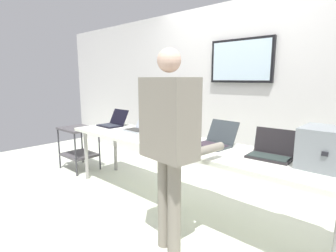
{
  "coord_description": "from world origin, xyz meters",
  "views": [
    {
      "loc": [
        1.75,
        -2.13,
        1.41
      ],
      "look_at": [
        -0.15,
        -0.04,
        0.91
      ],
      "focal_mm": 28.3,
      "sensor_mm": 36.0,
      "label": 1
    }
  ],
  "objects_px": {
    "laptop_station_4": "(271,151)",
    "workbench": "(181,146)",
    "laptop_station_1": "(140,127)",
    "laptop_station_2": "(175,133)",
    "storage_cart": "(79,142)",
    "equipment_box": "(331,149)",
    "person": "(170,133)",
    "laptop_station_3": "(216,140)",
    "laptop_station_0": "(113,122)"
  },
  "relations": [
    {
      "from": "laptop_station_4",
      "to": "workbench",
      "type": "bearing_deg",
      "value": -173.94
    },
    {
      "from": "laptop_station_1",
      "to": "workbench",
      "type": "bearing_deg",
      "value": -9.32
    },
    {
      "from": "laptop_station_2",
      "to": "storage_cart",
      "type": "distance_m",
      "value": 1.84
    },
    {
      "from": "equipment_box",
      "to": "laptop_station_2",
      "type": "bearing_deg",
      "value": 179.07
    },
    {
      "from": "person",
      "to": "laptop_station_3",
      "type": "bearing_deg",
      "value": 93.43
    },
    {
      "from": "workbench",
      "to": "laptop_station_1",
      "type": "xyz_separation_m",
      "value": [
        -0.8,
        0.13,
        0.1
      ]
    },
    {
      "from": "workbench",
      "to": "equipment_box",
      "type": "distance_m",
      "value": 1.38
    },
    {
      "from": "workbench",
      "to": "laptop_station_2",
      "type": "height_order",
      "value": "laptop_station_2"
    },
    {
      "from": "laptop_station_1",
      "to": "person",
      "type": "distance_m",
      "value": 1.43
    },
    {
      "from": "laptop_station_3",
      "to": "laptop_station_1",
      "type": "bearing_deg",
      "value": 179.65
    },
    {
      "from": "laptop_station_2",
      "to": "laptop_station_3",
      "type": "relative_size",
      "value": 1.0
    },
    {
      "from": "laptop_station_0",
      "to": "laptop_station_1",
      "type": "height_order",
      "value": "laptop_station_0"
    },
    {
      "from": "laptop_station_4",
      "to": "person",
      "type": "relative_size",
      "value": 0.22
    },
    {
      "from": "laptop_station_1",
      "to": "laptop_station_3",
      "type": "bearing_deg",
      "value": -0.35
    },
    {
      "from": "laptop_station_2",
      "to": "laptop_station_4",
      "type": "relative_size",
      "value": 1.05
    },
    {
      "from": "laptop_station_0",
      "to": "laptop_station_2",
      "type": "distance_m",
      "value": 1.15
    },
    {
      "from": "laptop_station_0",
      "to": "person",
      "type": "bearing_deg",
      "value": -22.6
    },
    {
      "from": "workbench",
      "to": "laptop_station_0",
      "type": "distance_m",
      "value": 1.36
    },
    {
      "from": "workbench",
      "to": "person",
      "type": "height_order",
      "value": "person"
    },
    {
      "from": "laptop_station_3",
      "to": "laptop_station_4",
      "type": "relative_size",
      "value": 1.06
    },
    {
      "from": "laptop_station_2",
      "to": "person",
      "type": "height_order",
      "value": "person"
    },
    {
      "from": "laptop_station_0",
      "to": "laptop_station_3",
      "type": "relative_size",
      "value": 0.9
    },
    {
      "from": "laptop_station_2",
      "to": "laptop_station_4",
      "type": "bearing_deg",
      "value": -1.5
    },
    {
      "from": "equipment_box",
      "to": "laptop_station_3",
      "type": "xyz_separation_m",
      "value": [
        -1.01,
        0.02,
        -0.1
      ]
    },
    {
      "from": "laptop_station_3",
      "to": "person",
      "type": "bearing_deg",
      "value": -86.57
    },
    {
      "from": "workbench",
      "to": "laptop_station_2",
      "type": "xyz_separation_m",
      "value": [
        -0.2,
        0.13,
        0.1
      ]
    },
    {
      "from": "workbench",
      "to": "storage_cart",
      "type": "distance_m",
      "value": 2.01
    },
    {
      "from": "storage_cart",
      "to": "laptop_station_1",
      "type": "bearing_deg",
      "value": 10.98
    },
    {
      "from": "laptop_station_0",
      "to": "laptop_station_1",
      "type": "xyz_separation_m",
      "value": [
        0.55,
        0.02,
        -0.0
      ]
    },
    {
      "from": "laptop_station_4",
      "to": "person",
      "type": "xyz_separation_m",
      "value": [
        -0.53,
        -0.72,
        0.19
      ]
    },
    {
      "from": "laptop_station_2",
      "to": "workbench",
      "type": "bearing_deg",
      "value": -32.35
    },
    {
      "from": "workbench",
      "to": "laptop_station_3",
      "type": "distance_m",
      "value": 0.39
    },
    {
      "from": "laptop_station_2",
      "to": "person",
      "type": "distance_m",
      "value": 0.98
    },
    {
      "from": "storage_cart",
      "to": "person",
      "type": "bearing_deg",
      "value": -12.32
    },
    {
      "from": "equipment_box",
      "to": "laptop_station_0",
      "type": "relative_size",
      "value": 1.18
    },
    {
      "from": "laptop_station_0",
      "to": "storage_cart",
      "type": "height_order",
      "value": "laptop_station_0"
    },
    {
      "from": "laptop_station_2",
      "to": "laptop_station_4",
      "type": "height_order",
      "value": "laptop_station_4"
    },
    {
      "from": "laptop_station_2",
      "to": "person",
      "type": "relative_size",
      "value": 0.24
    },
    {
      "from": "laptop_station_0",
      "to": "laptop_station_1",
      "type": "bearing_deg",
      "value": 2.48
    },
    {
      "from": "storage_cart",
      "to": "laptop_station_4",
      "type": "bearing_deg",
      "value": 3.88
    },
    {
      "from": "laptop_station_0",
      "to": "person",
      "type": "xyz_separation_m",
      "value": [
        1.75,
        -0.73,
        0.19
      ]
    },
    {
      "from": "laptop_station_3",
      "to": "laptop_station_4",
      "type": "bearing_deg",
      "value": -2.57
    },
    {
      "from": "laptop_station_1",
      "to": "laptop_station_3",
      "type": "distance_m",
      "value": 1.15
    },
    {
      "from": "equipment_box",
      "to": "laptop_station_0",
      "type": "bearing_deg",
      "value": 179.9
    },
    {
      "from": "workbench",
      "to": "person",
      "type": "distance_m",
      "value": 0.79
    },
    {
      "from": "laptop_station_0",
      "to": "storage_cart",
      "type": "relative_size",
      "value": 0.52
    },
    {
      "from": "laptop_station_0",
      "to": "storage_cart",
      "type": "distance_m",
      "value": 0.76
    },
    {
      "from": "laptop_station_4",
      "to": "person",
      "type": "height_order",
      "value": "person"
    },
    {
      "from": "laptop_station_0",
      "to": "person",
      "type": "distance_m",
      "value": 1.91
    },
    {
      "from": "person",
      "to": "laptop_station_0",
      "type": "bearing_deg",
      "value": 157.4
    }
  ]
}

